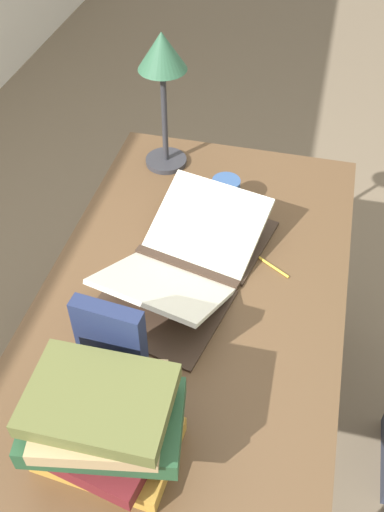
{
  "coord_description": "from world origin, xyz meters",
  "views": [
    {
      "loc": [
        -0.95,
        -0.23,
        1.88
      ],
      "look_at": [
        0.03,
        0.01,
        0.85
      ],
      "focal_mm": 40.0,
      "sensor_mm": 36.0,
      "label": 1
    }
  ],
  "objects_px": {
    "book_stack_tall": "(104,424)",
    "coffee_mug": "(226,192)",
    "open_book": "(186,261)",
    "reading_lamp": "(163,67)",
    "book_standing_upright": "(112,350)",
    "pencil": "(266,262)"
  },
  "relations": [
    {
      "from": "reading_lamp",
      "to": "coffee_mug",
      "type": "relative_size",
      "value": 3.85
    },
    {
      "from": "coffee_mug",
      "to": "open_book",
      "type": "bearing_deg",
      "value": 170.91
    },
    {
      "from": "book_stack_tall",
      "to": "book_standing_upright",
      "type": "height_order",
      "value": "book_standing_upright"
    },
    {
      "from": "open_book",
      "to": "book_standing_upright",
      "type": "bearing_deg",
      "value": -176.41
    },
    {
      "from": "coffee_mug",
      "to": "pencil",
      "type": "bearing_deg",
      "value": -144.21
    },
    {
      "from": "open_book",
      "to": "pencil",
      "type": "relative_size",
      "value": 4.49
    },
    {
      "from": "open_book",
      "to": "coffee_mug",
      "type": "bearing_deg",
      "value": 3.88
    },
    {
      "from": "book_stack_tall",
      "to": "pencil",
      "type": "height_order",
      "value": "book_stack_tall"
    },
    {
      "from": "open_book",
      "to": "reading_lamp",
      "type": "xyz_separation_m",
      "value": [
        0.45,
        0.18,
        0.3
      ]
    },
    {
      "from": "book_stack_tall",
      "to": "coffee_mug",
      "type": "relative_size",
      "value": 2.87
    },
    {
      "from": "book_stack_tall",
      "to": "pencil",
      "type": "bearing_deg",
      "value": -20.87
    },
    {
      "from": "book_standing_upright",
      "to": "reading_lamp",
      "type": "relative_size",
      "value": 0.62
    },
    {
      "from": "reading_lamp",
      "to": "coffee_mug",
      "type": "xyz_separation_m",
      "value": [
        -0.16,
        -0.23,
        -0.29
      ]
    },
    {
      "from": "coffee_mug",
      "to": "book_stack_tall",
      "type": "bearing_deg",
      "value": 174.73
    },
    {
      "from": "open_book",
      "to": "coffee_mug",
      "type": "distance_m",
      "value": 0.29
    },
    {
      "from": "book_stack_tall",
      "to": "coffee_mug",
      "type": "height_order",
      "value": "book_stack_tall"
    },
    {
      "from": "open_book",
      "to": "book_stack_tall",
      "type": "height_order",
      "value": "book_stack_tall"
    },
    {
      "from": "book_stack_tall",
      "to": "pencil",
      "type": "relative_size",
      "value": 2.36
    },
    {
      "from": "book_stack_tall",
      "to": "book_standing_upright",
      "type": "distance_m",
      "value": 0.15
    },
    {
      "from": "open_book",
      "to": "book_standing_upright",
      "type": "distance_m",
      "value": 0.39
    },
    {
      "from": "open_book",
      "to": "reading_lamp",
      "type": "relative_size",
      "value": 1.42
    },
    {
      "from": "open_book",
      "to": "coffee_mug",
      "type": "xyz_separation_m",
      "value": [
        0.29,
        -0.05,
        0.01
      ]
    }
  ]
}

